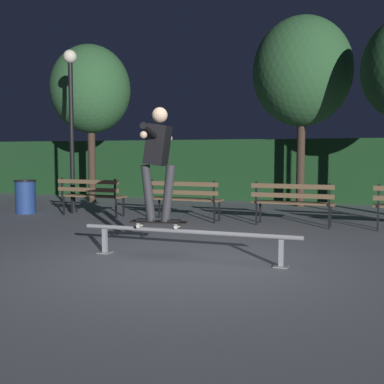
{
  "coord_description": "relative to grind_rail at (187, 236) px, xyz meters",
  "views": [
    {
      "loc": [
        2.14,
        -5.64,
        1.43
      ],
      "look_at": [
        -0.21,
        1.05,
        0.85
      ],
      "focal_mm": 43.96,
      "sensor_mm": 36.0,
      "label": 1
    }
  ],
  "objects": [
    {
      "name": "ground_plane",
      "position": [
        0.0,
        -0.25,
        -0.33
      ],
      "size": [
        90.0,
        90.0,
        0.0
      ],
      "primitive_type": "plane",
      "color": "slate"
    },
    {
      "name": "hedge_backdrop",
      "position": [
        0.0,
        8.55,
        0.6
      ],
      "size": [
        24.0,
        1.2,
        1.86
      ],
      "primitive_type": "cube",
      "color": "#193D1E",
      "rests_on": "ground"
    },
    {
      "name": "grind_rail",
      "position": [
        0.0,
        0.0,
        0.0
      ],
      "size": [
        3.09,
        0.18,
        0.41
      ],
      "color": "gray",
      "rests_on": "ground"
    },
    {
      "name": "skateboard",
      "position": [
        -0.42,
        -0.0,
        0.16
      ],
      "size": [
        0.8,
        0.31,
        0.09
      ],
      "color": "black",
      "rests_on": "grind_rail"
    },
    {
      "name": "skateboarder",
      "position": [
        -0.42,
        0.0,
        1.1
      ],
      "size": [
        0.63,
        1.4,
        1.56
      ],
      "color": "black",
      "rests_on": "skateboard"
    },
    {
      "name": "park_bench_leftmost",
      "position": [
        -3.58,
        3.41,
        0.21
      ],
      "size": [
        1.62,
        0.48,
        0.88
      ],
      "color": "black",
      "rests_on": "ground"
    },
    {
      "name": "park_bench_left_center",
      "position": [
        -1.31,
        3.41,
        0.21
      ],
      "size": [
        1.62,
        0.48,
        0.88
      ],
      "color": "black",
      "rests_on": "ground"
    },
    {
      "name": "park_bench_right_center",
      "position": [
        0.96,
        3.41,
        0.21
      ],
      "size": [
        1.62,
        0.48,
        0.88
      ],
      "color": "black",
      "rests_on": "ground"
    },
    {
      "name": "tree_far_left",
      "position": [
        -5.28,
        6.26,
        2.97
      ],
      "size": [
        2.32,
        2.32,
        4.59
      ],
      "color": "#3D2D23",
      "rests_on": "ground"
    },
    {
      "name": "tree_behind_benches",
      "position": [
        0.69,
        7.09,
        3.27
      ],
      "size": [
        2.63,
        2.63,
        5.05
      ],
      "color": "#3D2D23",
      "rests_on": "ground"
    },
    {
      "name": "lamp_post_left",
      "position": [
        -4.39,
        3.91,
        2.16
      ],
      "size": [
        0.32,
        0.32,
        3.9
      ],
      "color": "black",
      "rests_on": "ground"
    },
    {
      "name": "trash_can",
      "position": [
        -5.35,
        3.36,
        0.09
      ],
      "size": [
        0.52,
        0.52,
        0.8
      ],
      "color": "navy",
      "rests_on": "ground"
    }
  ]
}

